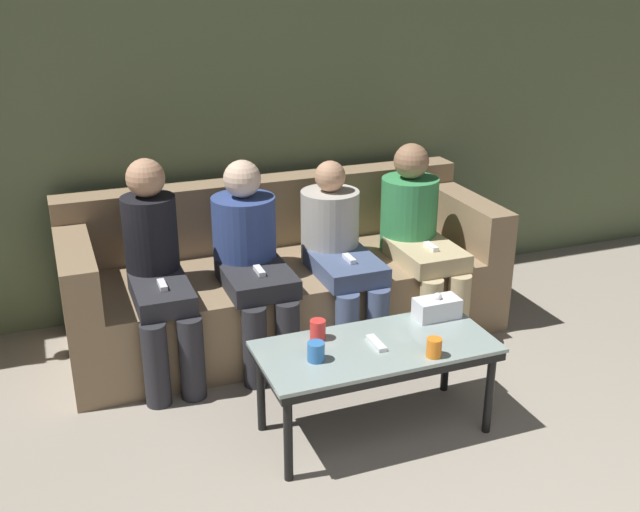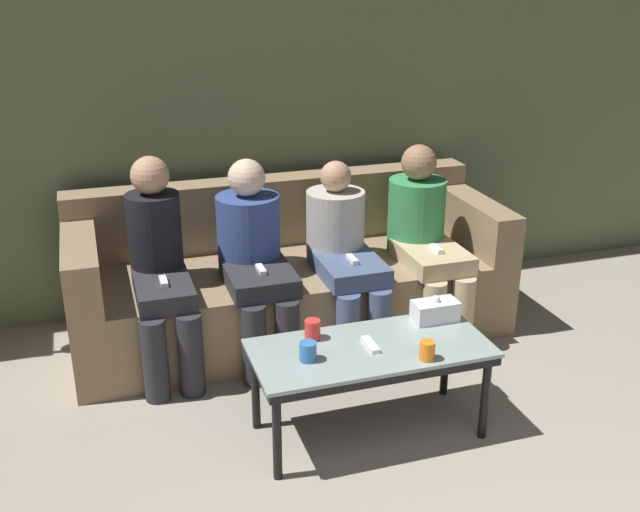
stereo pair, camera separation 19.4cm
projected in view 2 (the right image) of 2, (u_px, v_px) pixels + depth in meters
wall_back at (263, 99)px, 4.59m from camera, size 12.00×0.06×2.60m
couch at (289, 279)px, 4.48m from camera, size 2.51×0.94×0.86m
coffee_table at (370, 355)px, 3.42m from camera, size 1.09×0.50×0.46m
cup_near_left at (308, 351)px, 3.27m from camera, size 0.08×0.08×0.09m
cup_near_right at (313, 330)px, 3.45m from camera, size 0.07×0.07×0.10m
cup_far_center at (427, 351)px, 3.28m from camera, size 0.07×0.07×0.09m
tissue_box at (435, 311)px, 3.63m from camera, size 0.22×0.12×0.13m
game_remote at (370, 345)px, 3.40m from camera, size 0.04×0.15×0.02m
seated_person_left_end at (159, 263)px, 3.94m from camera, size 0.31×0.68×1.15m
seated_person_mid_left at (254, 253)px, 4.10m from camera, size 0.35×0.71×1.10m
seated_person_mid_right at (343, 249)px, 4.24m from camera, size 0.34×0.72×1.05m
seated_person_right_end at (424, 234)px, 4.39m from camera, size 0.34×0.71×1.10m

